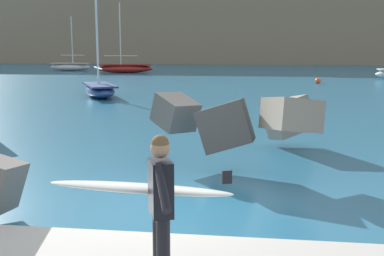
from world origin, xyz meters
The scene contains 7 objects.
ground_plane centered at (0.00, 0.00, 0.00)m, with size 400.00×400.00×0.00m, color #235B7A.
surfer_with_board centered at (0.29, -3.37, 1.28)m, with size 2.08×1.44×1.78m.
boat_near_centre centered at (-12.38, 41.54, 0.52)m, with size 6.07×2.59×7.28m.
boat_near_right centered at (-7.44, 18.05, 0.46)m, with size 3.34×4.51×6.92m.
boat_mid_centre centered at (-19.69, 44.60, 0.51)m, with size 4.68×1.85×6.13m.
mooring_buoy_middle centered at (6.17, 29.51, 0.22)m, with size 0.44×0.44×0.44m.
headland_bluff centered at (-7.66, 81.57, 8.74)m, with size 86.71×34.53×17.44m.
Camera 1 is at (1.33, -8.29, 2.94)m, focal length 44.74 mm.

